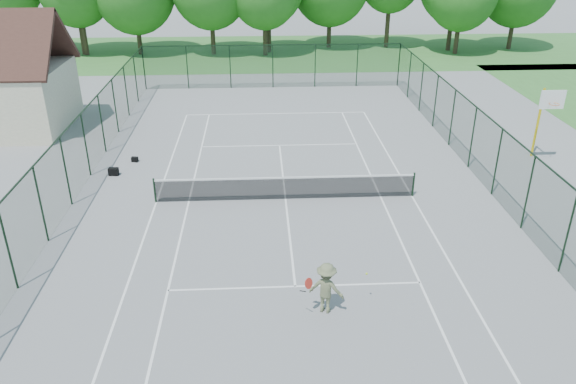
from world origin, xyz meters
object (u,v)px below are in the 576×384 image
tennis_net (285,187)px  basketball_goal (546,110)px  sports_bag_a (114,172)px  tennis_player (326,288)px

tennis_net → basketball_goal: size_ratio=3.04×
sports_bag_a → tennis_player: bearing=-47.4°
basketball_goal → tennis_player: basketball_goal is taller
basketball_goal → sports_bag_a: basketball_goal is taller
tennis_net → basketball_goal: (12.71, 3.75, 1.99)m
basketball_goal → tennis_player: 16.58m
tennis_net → sports_bag_a: 8.45m
basketball_goal → tennis_player: (-11.87, -11.44, -1.74)m
tennis_net → sports_bag_a: tennis_net is taller
sports_bag_a → tennis_net: bearing=-17.3°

